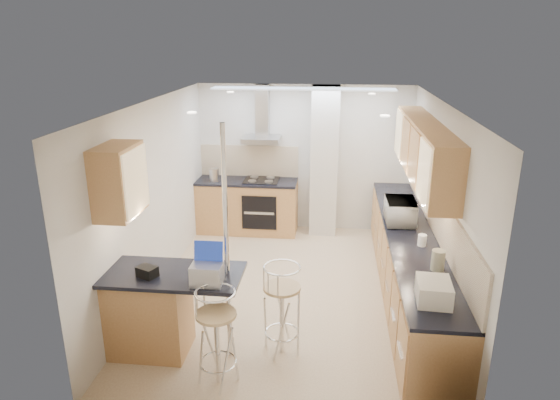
# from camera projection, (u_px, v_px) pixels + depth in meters

# --- Properties ---
(ground) EXTENTS (4.80, 4.80, 0.00)m
(ground) POSITION_uv_depth(u_px,v_px,m) (291.00, 291.00, 6.67)
(ground) COLOR tan
(ground) RESTS_ON ground
(room_shell) EXTENTS (3.64, 4.84, 2.51)m
(room_shell) POSITION_uv_depth(u_px,v_px,m) (320.00, 174.00, 6.51)
(room_shell) COLOR silver
(room_shell) RESTS_ON ground
(right_counter) EXTENTS (0.63, 4.40, 0.92)m
(right_counter) POSITION_uv_depth(u_px,v_px,m) (408.00, 266.00, 6.37)
(right_counter) COLOR #B17B46
(right_counter) RESTS_ON ground
(back_counter) EXTENTS (1.70, 0.63, 0.92)m
(back_counter) POSITION_uv_depth(u_px,v_px,m) (247.00, 206.00, 8.61)
(back_counter) COLOR #B17B46
(back_counter) RESTS_ON ground
(peninsula) EXTENTS (1.47, 0.72, 0.94)m
(peninsula) POSITION_uv_depth(u_px,v_px,m) (174.00, 312.00, 5.27)
(peninsula) COLOR #B17B46
(peninsula) RESTS_ON ground
(microwave) EXTENTS (0.38, 0.56, 0.31)m
(microwave) POSITION_uv_depth(u_px,v_px,m) (401.00, 211.00, 6.51)
(microwave) COLOR white
(microwave) RESTS_ON right_counter
(laptop) EXTENTS (0.30, 0.23, 0.21)m
(laptop) POSITION_uv_depth(u_px,v_px,m) (207.00, 274.00, 4.87)
(laptop) COLOR #A9ABB1
(laptop) RESTS_ON peninsula
(bag) EXTENTS (0.24, 0.21, 0.11)m
(bag) POSITION_uv_depth(u_px,v_px,m) (147.00, 272.00, 5.03)
(bag) COLOR black
(bag) RESTS_ON peninsula
(bar_stool_near) EXTENTS (0.45, 0.45, 1.01)m
(bar_stool_near) POSITION_uv_depth(u_px,v_px,m) (217.00, 338.00, 4.78)
(bar_stool_near) COLOR tan
(bar_stool_near) RESTS_ON ground
(bar_stool_end) EXTENTS (0.59, 0.59, 1.02)m
(bar_stool_end) POSITION_uv_depth(u_px,v_px,m) (282.00, 309.00, 5.26)
(bar_stool_end) COLOR tan
(bar_stool_end) RESTS_ON ground
(jar_a) EXTENTS (0.16, 0.16, 0.19)m
(jar_a) POSITION_uv_depth(u_px,v_px,m) (404.00, 211.00, 6.69)
(jar_a) COLOR silver
(jar_a) RESTS_ON right_counter
(jar_b) EXTENTS (0.13, 0.13, 0.16)m
(jar_b) POSITION_uv_depth(u_px,v_px,m) (405.00, 209.00, 6.81)
(jar_b) COLOR silver
(jar_b) RESTS_ON right_counter
(jar_c) EXTENTS (0.16, 0.16, 0.22)m
(jar_c) POSITION_uv_depth(u_px,v_px,m) (438.00, 260.00, 5.20)
(jar_c) COLOR #B4B290
(jar_c) RESTS_ON right_counter
(jar_d) EXTENTS (0.13, 0.13, 0.14)m
(jar_d) POSITION_uv_depth(u_px,v_px,m) (422.00, 240.00, 5.81)
(jar_d) COLOR white
(jar_d) RESTS_ON right_counter
(bread_bin) EXTENTS (0.33, 0.40, 0.20)m
(bread_bin) POSITION_uv_depth(u_px,v_px,m) (434.00, 291.00, 4.59)
(bread_bin) COLOR silver
(bread_bin) RESTS_ON right_counter
(kettle) EXTENTS (0.16, 0.16, 0.22)m
(kettle) POSITION_uv_depth(u_px,v_px,m) (214.00, 175.00, 8.36)
(kettle) COLOR #AFB1B4
(kettle) RESTS_ON back_counter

